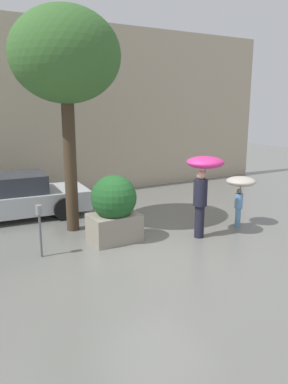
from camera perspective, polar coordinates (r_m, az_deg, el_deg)
The scene contains 8 objects.
ground_plane at distance 8.18m, azimuth 1.33°, elevation -9.99°, with size 40.00×40.00×0.00m, color slate.
building_facade at distance 13.51m, azimuth -13.34°, elevation 11.92°, with size 18.00×0.30×6.00m.
planter_box at distance 8.92m, azimuth -4.60°, elevation -2.43°, with size 1.17×1.09×1.62m.
person_adult at distance 9.16m, azimuth 9.05°, elevation 2.34°, with size 0.90×0.90×2.01m.
person_child at distance 10.29m, azimuth 14.51°, elevation 0.95°, with size 0.78×0.78×1.35m.
parked_car_near at distance 11.44m, azimuth -19.63°, elevation -0.88°, with size 4.48×2.18×1.28m.
street_tree at distance 9.64m, azimuth -11.89°, elevation 19.39°, with size 2.66×2.66×5.49m.
parking_meter at distance 8.26m, azimuth -15.65°, elevation -4.10°, with size 0.14×0.14×1.16m.
Camera 1 is at (-3.91, -6.43, 3.22)m, focal length 35.00 mm.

